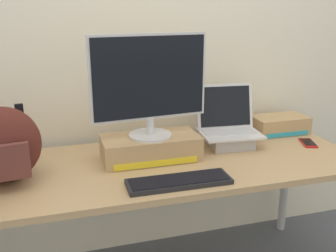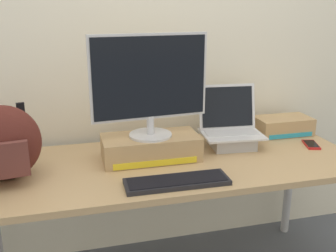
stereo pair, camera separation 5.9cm
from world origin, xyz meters
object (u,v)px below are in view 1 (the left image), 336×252
external_keyboard (179,181)px  toner_box_cyan (279,125)px  desktop_monitor (150,84)px  open_laptop (229,133)px  cell_phone (308,143)px  toner_box_yellow (150,148)px  messenger_backpack (2,145)px

external_keyboard → toner_box_cyan: toner_box_cyan is taller
desktop_monitor → open_laptop: desktop_monitor is taller
cell_phone → toner_box_yellow: bearing=-164.4°
toner_box_yellow → external_keyboard: (0.05, -0.31, -0.05)m
toner_box_cyan → open_laptop: bearing=-163.8°
toner_box_yellow → cell_phone: size_ratio=3.11×
toner_box_yellow → messenger_backpack: bearing=-173.9°
open_laptop → toner_box_cyan: size_ratio=1.05×
open_laptop → messenger_backpack: (-1.11, -0.15, 0.10)m
desktop_monitor → external_keyboard: desktop_monitor is taller
cell_phone → toner_box_cyan: (-0.05, 0.22, 0.04)m
external_keyboard → cell_phone: 0.88m
desktop_monitor → open_laptop: 0.56m
desktop_monitor → toner_box_yellow: bearing=91.9°
external_keyboard → messenger_backpack: 0.76m
toner_box_yellow → messenger_backpack: messenger_backpack is taller
desktop_monitor → messenger_backpack: size_ratio=1.64×
open_laptop → toner_box_yellow: bearing=-165.9°
toner_box_yellow → cell_phone: bearing=-2.2°
messenger_backpack → desktop_monitor: bearing=-1.8°
open_laptop → toner_box_cyan: 0.40m
toner_box_cyan → desktop_monitor: bearing=-167.4°
open_laptop → external_keyboard: (-0.41, -0.38, -0.05)m
messenger_backpack → toner_box_cyan: (1.49, 0.26, -0.11)m
desktop_monitor → messenger_backpack: bearing=-179.1°
messenger_backpack → cell_phone: (1.54, 0.04, -0.16)m
toner_box_yellow → open_laptop: 0.46m
desktop_monitor → cell_phone: bearing=-7.3°
external_keyboard → messenger_backpack: size_ratio=1.30×
desktop_monitor → messenger_backpack: 0.69m
open_laptop → external_keyboard: size_ratio=0.75×
open_laptop → toner_box_cyan: bearing=21.0°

